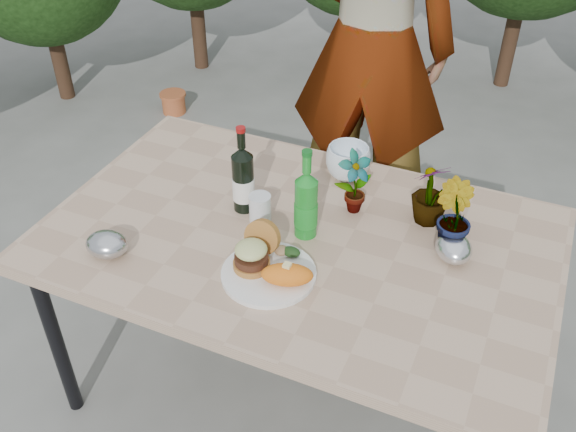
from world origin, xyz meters
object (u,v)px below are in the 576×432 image
at_px(patio_table, 298,248).
at_px(wine_bottle, 243,180).
at_px(person, 371,46).
at_px(dinner_plate, 269,274).

bearing_deg(patio_table, wine_bottle, 165.41).
bearing_deg(person, wine_bottle, 78.01).
height_order(dinner_plate, person, person).
height_order(dinner_plate, wine_bottle, wine_bottle).
height_order(wine_bottle, person, person).
relative_size(patio_table, person, 0.83).
distance_m(patio_table, wine_bottle, 0.28).
bearing_deg(wine_bottle, patio_table, 2.30).
relative_size(dinner_plate, person, 0.14).
bearing_deg(dinner_plate, wine_bottle, 128.72).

